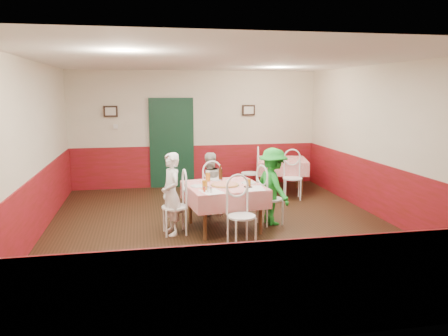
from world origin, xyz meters
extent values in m
plane|color=black|center=(0.00, 0.00, 0.00)|extent=(7.00, 7.00, 0.00)
plane|color=white|center=(0.00, 0.00, 2.80)|extent=(7.00, 7.00, 0.00)
cube|color=beige|center=(0.00, 3.50, 1.40)|extent=(6.00, 0.10, 2.80)
cube|color=beige|center=(0.00, -3.50, 1.40)|extent=(6.00, 0.10, 2.80)
cube|color=beige|center=(-3.00, 0.00, 1.40)|extent=(0.10, 7.00, 2.80)
cube|color=beige|center=(3.00, 0.00, 1.40)|extent=(0.10, 7.00, 2.80)
cube|color=maroon|center=(0.00, 3.48, 0.50)|extent=(6.00, 0.03, 1.00)
cube|color=maroon|center=(0.00, -3.48, 0.50)|extent=(6.00, 0.03, 1.00)
cube|color=maroon|center=(-2.98, 0.00, 0.50)|extent=(0.03, 7.00, 1.00)
cube|color=maroon|center=(2.98, 0.00, 0.50)|extent=(0.03, 7.00, 1.00)
cube|color=black|center=(-0.60, 3.45, 1.05)|extent=(0.96, 0.06, 2.10)
cube|color=black|center=(-2.00, 3.45, 1.85)|extent=(0.32, 0.03, 0.26)
cube|color=black|center=(1.30, 3.45, 1.85)|extent=(0.32, 0.03, 0.26)
cube|color=white|center=(-1.90, 3.45, 1.50)|extent=(0.10, 0.03, 0.10)
cube|color=red|center=(0.02, -0.03, 0.38)|extent=(1.37, 1.37, 0.77)
cube|color=red|center=(1.87, 2.50, 0.38)|extent=(1.35, 1.35, 0.77)
cylinder|color=#B74723|center=(0.02, -0.08, 0.78)|extent=(0.51, 0.51, 0.03)
cylinder|color=white|center=(-0.43, -0.07, 0.77)|extent=(0.28, 0.28, 0.01)
cylinder|color=white|center=(0.46, 0.03, 0.77)|extent=(0.28, 0.28, 0.01)
cylinder|color=white|center=(-0.07, 0.41, 0.77)|extent=(0.28, 0.28, 0.01)
cylinder|color=#BF7219|center=(-0.35, -0.35, 0.84)|extent=(0.09, 0.09, 0.15)
cylinder|color=#BF7219|center=(0.40, -0.23, 0.82)|extent=(0.08, 0.08, 0.12)
cylinder|color=#BF7219|center=(-0.20, 0.32, 0.83)|extent=(0.09, 0.09, 0.15)
cylinder|color=#381C0A|center=(0.04, 0.39, 0.88)|extent=(0.07, 0.07, 0.24)
cylinder|color=silver|center=(-0.32, -0.49, 0.81)|extent=(0.04, 0.04, 0.09)
cylinder|color=silver|center=(-0.29, -0.56, 0.81)|extent=(0.04, 0.04, 0.09)
cylinder|color=#B23319|center=(-0.38, -0.48, 0.81)|extent=(0.04, 0.04, 0.09)
cube|color=white|center=(-0.27, -0.49, 0.76)|extent=(0.40, 0.47, 0.00)
cube|color=white|center=(0.45, -0.37, 0.76)|extent=(0.33, 0.42, 0.00)
cube|color=black|center=(0.37, -0.30, 0.77)|extent=(0.12, 0.10, 0.02)
imported|color=gray|center=(-0.87, -0.15, 0.67)|extent=(0.44, 0.56, 1.35)
imported|color=gray|center=(-0.10, 0.86, 0.60)|extent=(0.66, 0.57, 1.19)
imported|color=gray|center=(0.91, 0.09, 0.67)|extent=(0.69, 0.97, 1.35)
camera|label=1|loc=(-1.33, -7.06, 2.31)|focal=35.00mm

